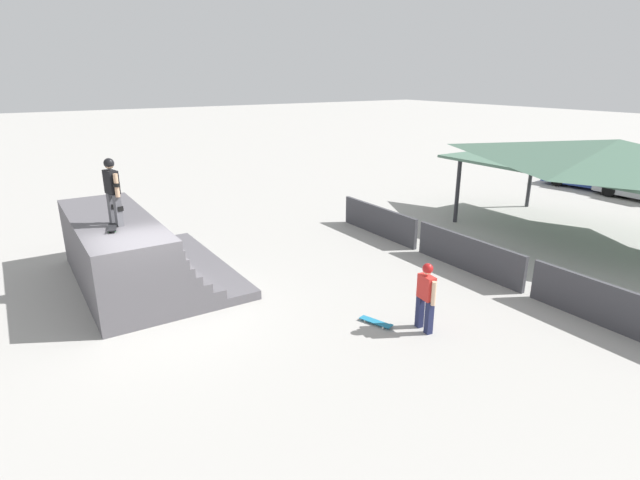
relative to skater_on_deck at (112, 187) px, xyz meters
The scene contains 9 objects.
ground_plane 3.44m from the skater_on_deck, 11.85° to the left, with size 160.00×160.00×0.00m, color #A3A09B.
quarter_pipe_ramp 2.24m from the skater_on_deck, 155.68° to the left, with size 5.93×3.91×1.96m.
skater_on_deck is the anchor object (origin of this frame).
skateboard_on_deck 1.02m from the skater_on_deck, 25.12° to the right, with size 0.79×0.37×0.09m.
bystander_walking 8.05m from the skater_on_deck, 43.12° to the left, with size 0.65×0.27×1.64m.
skateboard_on_ground 7.32m from the skater_on_deck, 43.05° to the left, with size 0.86×0.45×0.09m.
barrier_fence 10.03m from the skater_on_deck, 67.73° to the left, with size 12.34×0.12×1.05m.
pavilion_shelter 15.59m from the skater_on_deck, 73.36° to the left, with size 10.88×5.36×3.59m.
parked_car_blue 23.37m from the skater_on_deck, 91.83° to the left, with size 4.72×2.35×1.27m.
Camera 1 is at (11.29, -2.57, 5.60)m, focal length 28.00 mm.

